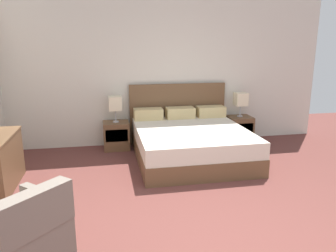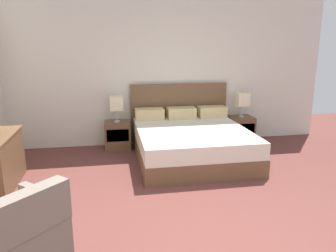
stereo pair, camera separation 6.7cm
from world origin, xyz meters
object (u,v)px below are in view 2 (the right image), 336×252
Objects in this scene: bed at (191,141)px; armchair_by_window at (19,235)px; table_lamp_left at (116,104)px; nightstand_left at (118,135)px; table_lamp_right at (242,100)px; nightstand_right at (241,129)px.

bed is 2.12× the size of armchair_by_window.
table_lamp_left is at bearing 73.43° from armchair_by_window.
table_lamp_left is (0.00, 0.00, 0.60)m from nightstand_left.
bed is 1.42m from nightstand_left.
table_lamp_left is 0.49× the size of armchair_by_window.
table_lamp_right reaches higher than armchair_by_window.
bed reaches higher than nightstand_left.
table_lamp_right reaches higher than nightstand_right.
table_lamp_left is (-1.21, 0.74, 0.55)m from bed.
table_lamp_right is (2.41, 0.00, 0.00)m from table_lamp_left.
armchair_by_window is at bearing -106.57° from nightstand_left.
nightstand_left is at bearing 73.43° from armchair_by_window.
table_lamp_left reaches higher than nightstand_left.
nightstand_right is at bearing 43.42° from armchair_by_window.
nightstand_right is (1.21, 0.74, -0.04)m from bed.
armchair_by_window is at bearing -131.42° from bed.
nightstand_left is at bearing 180.00° from nightstand_right.
nightstand_right is (2.41, 0.00, 0.00)m from nightstand_left.
table_lamp_left is at bearing 90.00° from nightstand_left.
nightstand_left is at bearing -179.97° from table_lamp_right.
nightstand_left is 3.32m from armchair_by_window.
nightstand_left is at bearing 148.52° from bed.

